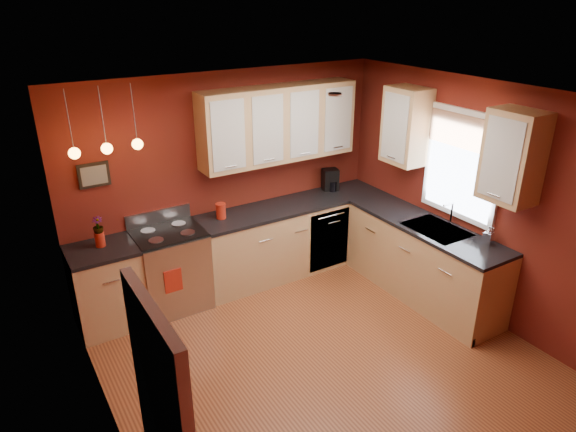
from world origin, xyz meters
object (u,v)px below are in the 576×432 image
red_canister (221,211)px  soap_pump (489,235)px  sink (436,231)px  gas_range (172,269)px  coffee_maker (331,180)px

red_canister → soap_pump: bearing=-44.8°
red_canister → sink: bearing=-38.6°
red_canister → soap_pump: 2.99m
soap_pump → sink: bearing=107.5°
sink → red_canister: (-1.95, 1.55, 0.12)m
red_canister → soap_pump: size_ratio=0.91×
gas_range → soap_pump: (2.80, -2.05, 0.56)m
coffee_maker → soap_pump: 2.24m
red_canister → coffee_maker: 1.66m
sink → coffee_maker: (-0.29, 1.65, 0.16)m
coffee_maker → soap_pump: bearing=-61.7°
gas_range → sink: size_ratio=1.59×
coffee_maker → soap_pump: (0.46, -2.20, -0.03)m
sink → coffee_maker: bearing=99.9°
red_canister → coffee_maker: (1.66, 0.09, 0.04)m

